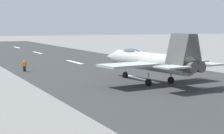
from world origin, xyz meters
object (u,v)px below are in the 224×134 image
(marker_cone_mid, at_px, (200,67))
(marker_cone_far, at_px, (146,59))
(crew_person, at_px, (24,66))
(fighter_jet, at_px, (149,61))

(marker_cone_mid, bearing_deg, marker_cone_far, 0.00)
(crew_person, bearing_deg, marker_cone_far, -72.26)
(crew_person, height_order, marker_cone_far, crew_person)
(fighter_jet, relative_size, crew_person, 10.56)
(fighter_jet, bearing_deg, marker_cone_mid, -58.41)
(fighter_jet, distance_m, marker_cone_far, 28.07)
(fighter_jet, xyz_separation_m, marker_cone_far, (24.39, -13.71, -2.21))
(fighter_jet, bearing_deg, crew_person, 32.25)
(fighter_jet, relative_size, marker_cone_far, 31.24)
(fighter_jet, relative_size, marker_cone_mid, 31.24)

